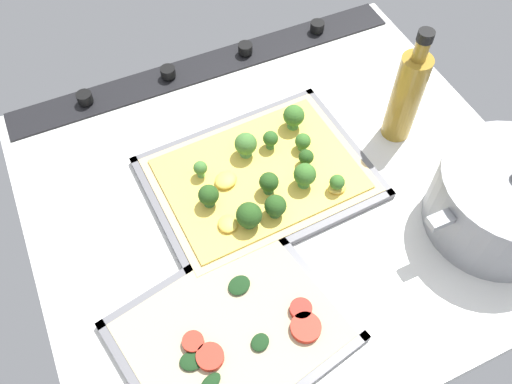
% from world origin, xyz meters
% --- Properties ---
extents(ground_plane, '(0.79, 0.72, 0.03)m').
position_xyz_m(ground_plane, '(0.00, 0.00, -0.01)').
color(ground_plane, silver).
extents(stove_control_panel, '(0.76, 0.07, 0.03)m').
position_xyz_m(stove_control_panel, '(-0.00, -0.32, 0.01)').
color(stove_control_panel, black).
rests_on(stove_control_panel, ground_plane).
extents(baking_tray_front, '(0.37, 0.28, 0.01)m').
position_xyz_m(baking_tray_front, '(0.02, -0.04, 0.00)').
color(baking_tray_front, slate).
rests_on(baking_tray_front, ground_plane).
extents(broccoli_pizza, '(0.34, 0.26, 0.06)m').
position_xyz_m(broccoli_pizza, '(0.02, -0.03, 0.02)').
color(broccoli_pizza, '#D3B77F').
rests_on(broccoli_pizza, baking_tray_front).
extents(baking_tray_back, '(0.33, 0.29, 0.01)m').
position_xyz_m(baking_tray_back, '(0.17, 0.18, 0.00)').
color(baking_tray_back, slate).
rests_on(baking_tray_back, ground_plane).
extents(veggie_pizza_back, '(0.31, 0.26, 0.02)m').
position_xyz_m(veggie_pizza_back, '(0.17, 0.19, 0.01)').
color(veggie_pizza_back, tan).
rests_on(veggie_pizza_back, baking_tray_back).
extents(cooking_pot, '(0.28, 0.21, 0.14)m').
position_xyz_m(cooking_pot, '(-0.27, 0.19, 0.06)').
color(cooking_pot, gray).
rests_on(cooking_pot, ground_plane).
extents(oil_bottle, '(0.05, 0.05, 0.22)m').
position_xyz_m(oil_bottle, '(-0.24, -0.03, 0.09)').
color(oil_bottle, olive).
rests_on(oil_bottle, ground_plane).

